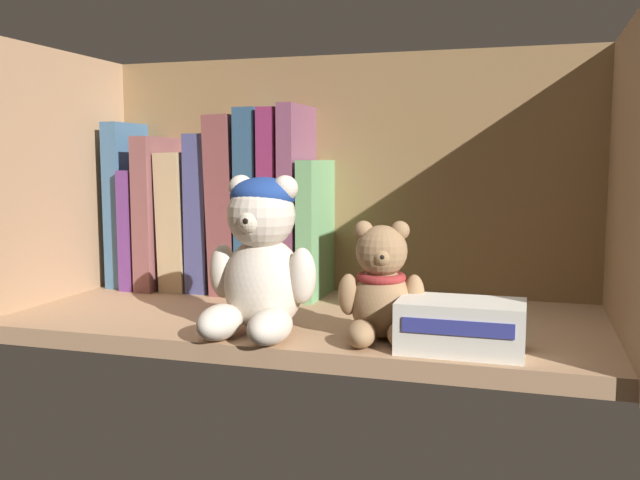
% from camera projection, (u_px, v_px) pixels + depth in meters
% --- Properties ---
extents(shelf_board, '(0.67, 0.31, 0.02)m').
position_uv_depth(shelf_board, '(308.00, 322.00, 0.81)').
color(shelf_board, '#A87F5B').
rests_on(shelf_board, ground).
extents(shelf_back_panel, '(0.70, 0.01, 0.34)m').
position_uv_depth(shelf_back_panel, '(343.00, 182.00, 0.95)').
color(shelf_back_panel, olive).
rests_on(shelf_back_panel, ground).
extents(shelf_side_panel_left, '(0.02, 0.33, 0.34)m').
position_uv_depth(shelf_side_panel_left, '(54.00, 183.00, 0.89)').
color(shelf_side_panel_left, '#A87F5B').
rests_on(shelf_side_panel_left, ground).
extents(shelf_side_panel_right, '(0.02, 0.33, 0.34)m').
position_uv_depth(shelf_side_panel_right, '(633.00, 190.00, 0.69)').
color(shelf_side_panel_right, '#A87F5B').
rests_on(shelf_side_panel_right, ground).
extents(book_0, '(0.02, 0.11, 0.23)m').
position_uv_depth(book_0, '(131.00, 204.00, 1.00)').
color(book_0, '#3D6387').
rests_on(book_0, shelf_board).
extents(book_1, '(0.02, 0.13, 0.17)m').
position_uv_depth(book_1, '(148.00, 227.00, 1.00)').
color(book_1, '#5F3174').
rests_on(book_1, shelf_board).
extents(book_2, '(0.03, 0.14, 0.21)m').
position_uv_depth(book_2, '(165.00, 212.00, 0.99)').
color(book_2, brown).
rests_on(book_2, shelf_board).
extents(book_3, '(0.04, 0.11, 0.19)m').
position_uv_depth(book_3, '(187.00, 220.00, 0.98)').
color(book_3, tan).
rests_on(book_3, shelf_board).
extents(book_4, '(0.03, 0.11, 0.21)m').
position_uv_depth(book_4, '(211.00, 212.00, 0.97)').
color(book_4, '#44467A').
rests_on(book_4, shelf_board).
extents(book_5, '(0.04, 0.12, 0.24)m').
position_uv_depth(book_5, '(236.00, 204.00, 0.95)').
color(book_5, brown).
rests_on(book_5, shelf_board).
extents(book_6, '(0.03, 0.12, 0.25)m').
position_uv_depth(book_6, '(261.00, 202.00, 0.94)').
color(book_6, '#2C4D6C').
rests_on(book_6, shelf_board).
extents(book_7, '(0.02, 0.13, 0.25)m').
position_uv_depth(book_7, '(283.00, 202.00, 0.93)').
color(book_7, '#822752').
rests_on(book_7, shelf_board).
extents(book_8, '(0.02, 0.14, 0.25)m').
position_uv_depth(book_8, '(302.00, 201.00, 0.93)').
color(book_8, '#7F4561').
rests_on(book_8, shelf_board).
extents(book_9, '(0.02, 0.15, 0.18)m').
position_uv_depth(book_9, '(320.00, 228.00, 0.92)').
color(book_9, '#6EAA6D').
rests_on(book_9, shelf_board).
extents(teddy_bear_larger, '(0.12, 0.12, 0.16)m').
position_uv_depth(teddy_bear_larger, '(261.00, 259.00, 0.71)').
color(teddy_bear_larger, beige).
rests_on(teddy_bear_larger, shelf_board).
extents(teddy_bear_smaller, '(0.09, 0.09, 0.12)m').
position_uv_depth(teddy_bear_smaller, '(381.00, 290.00, 0.69)').
color(teddy_bear_smaller, '#93704C').
rests_on(teddy_bear_smaller, shelf_board).
extents(small_product_box, '(0.12, 0.07, 0.05)m').
position_uv_depth(small_product_box, '(461.00, 326.00, 0.65)').
color(small_product_box, silver).
rests_on(small_product_box, shelf_board).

